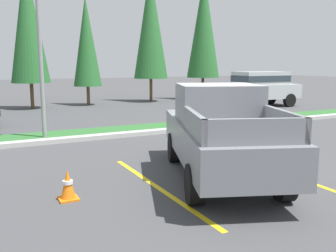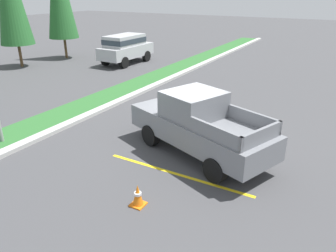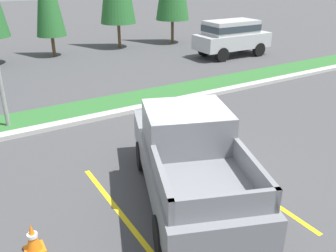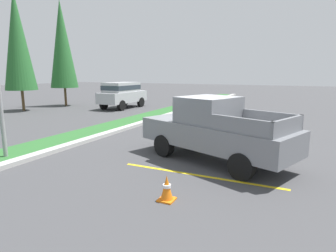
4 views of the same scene
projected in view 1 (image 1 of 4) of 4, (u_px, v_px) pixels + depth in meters
name	position (u px, v px, depth m)	size (l,w,h in m)	color
ground_plane	(221.00, 168.00, 9.36)	(120.00, 120.00, 0.00)	#424244
parking_line_near	(158.00, 187.00, 7.89)	(0.12, 4.80, 0.01)	yellow
parking_line_far	(272.00, 169.00, 9.28)	(0.12, 4.80, 0.01)	yellow
curb_strip	(142.00, 133.00, 13.74)	(56.00, 0.40, 0.15)	#B2B2AD
grass_median	(131.00, 129.00, 14.71)	(56.00, 1.80, 0.06)	#2D662D
pickup_truck_main	(220.00, 132.00, 8.47)	(3.64, 5.55, 2.10)	black
suv_distant	(262.00, 86.00, 22.63)	(4.63, 2.02, 2.10)	black
street_light	(39.00, 22.00, 12.31)	(0.24, 1.49, 6.71)	gray
cypress_tree_center	(28.00, 22.00, 21.04)	(2.16, 2.16, 8.30)	brown
cypress_tree_right_inner	(86.00, 42.00, 23.12)	(1.72, 1.72, 6.63)	brown
cypress_tree_rightmost	(151.00, 24.00, 25.15)	(2.29, 2.29, 8.79)	brown
cypress_tree_far_right	(204.00, 26.00, 26.54)	(2.30, 2.30, 8.86)	brown
traffic_cone	(68.00, 185.00, 7.14)	(0.36, 0.36, 0.60)	orange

